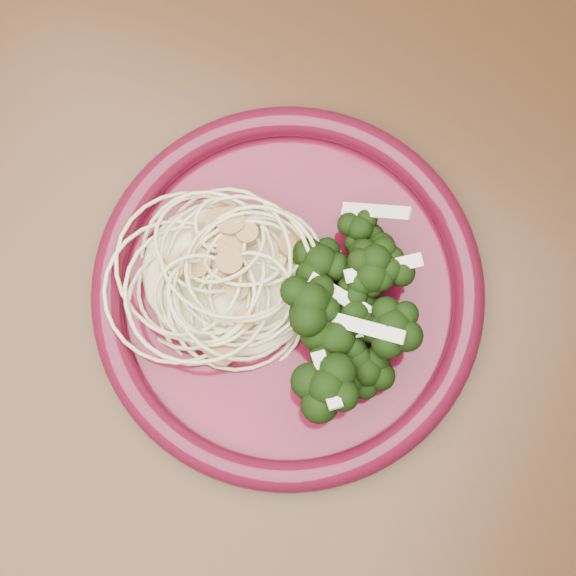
# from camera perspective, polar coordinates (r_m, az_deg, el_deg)

# --- Properties ---
(dining_table) EXTENTS (1.20, 0.80, 0.75)m
(dining_table) POSITION_cam_1_polar(r_m,az_deg,el_deg) (0.66, 3.57, 2.21)
(dining_table) COLOR #472814
(dining_table) RESTS_ON ground
(dinner_plate) EXTENTS (0.32, 0.32, 0.02)m
(dinner_plate) POSITION_cam_1_polar(r_m,az_deg,el_deg) (0.54, 0.00, -0.22)
(dinner_plate) COLOR #550A1E
(dinner_plate) RESTS_ON dining_table
(spaghetti_pile) EXTENTS (0.14, 0.13, 0.03)m
(spaghetti_pile) POSITION_cam_1_polar(r_m,az_deg,el_deg) (0.54, -4.32, 0.90)
(spaghetti_pile) COLOR beige
(spaghetti_pile) RESTS_ON dinner_plate
(scallop_cluster) EXTENTS (0.13, 0.13, 0.04)m
(scallop_cluster) POSITION_cam_1_polar(r_m,az_deg,el_deg) (0.51, -4.58, 1.72)
(scallop_cluster) COLOR #AC7D45
(scallop_cluster) RESTS_ON spaghetti_pile
(broccoli_pile) EXTENTS (0.11, 0.15, 0.05)m
(broccoli_pile) POSITION_cam_1_polar(r_m,az_deg,el_deg) (0.53, 5.41, -0.91)
(broccoli_pile) COLOR black
(broccoli_pile) RESTS_ON dinner_plate
(onion_garnish) EXTENTS (0.08, 0.10, 0.05)m
(onion_garnish) POSITION_cam_1_polar(r_m,az_deg,el_deg) (0.50, 5.73, -0.24)
(onion_garnish) COLOR beige
(onion_garnish) RESTS_ON broccoli_pile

